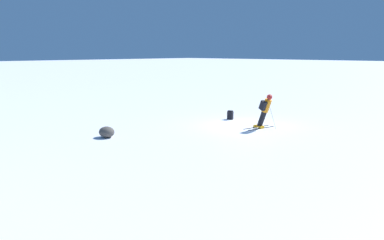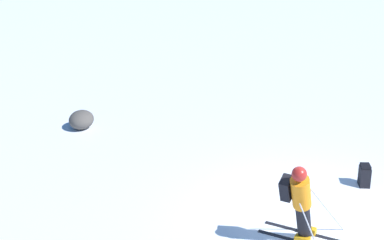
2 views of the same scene
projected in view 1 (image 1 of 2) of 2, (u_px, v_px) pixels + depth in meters
name	position (u px, v px, depth m)	size (l,w,h in m)	color
ground_plane	(245.00, 126.00, 19.26)	(300.00, 300.00, 0.00)	white
skier	(265.00, 110.00, 18.20)	(1.36, 1.80, 1.80)	black
spare_backpack	(230.00, 115.00, 21.02)	(0.35, 0.29, 0.50)	black
exposed_boulder_0	(107.00, 132.00, 16.58)	(0.75, 0.64, 0.49)	#4C4742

